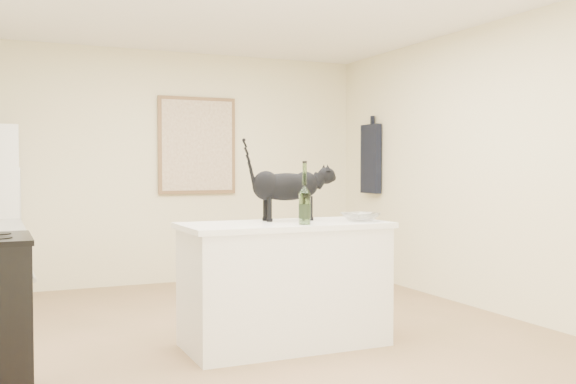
{
  "coord_description": "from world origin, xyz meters",
  "views": [
    {
      "loc": [
        -1.83,
        -4.59,
        1.3
      ],
      "look_at": [
        0.15,
        -0.15,
        1.12
      ],
      "focal_mm": 41.29,
      "sensor_mm": 36.0,
      "label": 1
    }
  ],
  "objects": [
    {
      "name": "floor",
      "position": [
        0.0,
        0.0,
        0.0
      ],
      "size": [
        5.5,
        5.5,
        0.0
      ],
      "primitive_type": "plane",
      "color": "#997251",
      "rests_on": "ground"
    },
    {
      "name": "wall_back",
      "position": [
        0.0,
        2.75,
        1.3
      ],
      "size": [
        4.5,
        0.0,
        4.5
      ],
      "primitive_type": "plane",
      "rotation": [
        1.57,
        0.0,
        0.0
      ],
      "color": "beige",
      "rests_on": "ground"
    },
    {
      "name": "wall_front",
      "position": [
        0.0,
        -2.75,
        1.3
      ],
      "size": [
        4.5,
        0.0,
        4.5
      ],
      "primitive_type": "plane",
      "rotation": [
        -1.57,
        0.0,
        0.0
      ],
      "color": "beige",
      "rests_on": "ground"
    },
    {
      "name": "wall_right",
      "position": [
        2.25,
        0.0,
        1.3
      ],
      "size": [
        0.0,
        5.5,
        5.5
      ],
      "primitive_type": "plane",
      "rotation": [
        1.57,
        0.0,
        -1.57
      ],
      "color": "beige",
      "rests_on": "ground"
    },
    {
      "name": "island_base",
      "position": [
        0.1,
        -0.2,
        0.43
      ],
      "size": [
        1.44,
        0.67,
        0.86
      ],
      "primitive_type": "cube",
      "color": "white",
      "rests_on": "floor"
    },
    {
      "name": "island_top",
      "position": [
        0.1,
        -0.2,
        0.88
      ],
      "size": [
        1.5,
        0.7,
        0.04
      ],
      "primitive_type": "cube",
      "color": "white",
      "rests_on": "island_base"
    },
    {
      "name": "artwork_frame",
      "position": [
        0.3,
        2.72,
        1.55
      ],
      "size": [
        0.9,
        0.03,
        1.1
      ],
      "primitive_type": "cube",
      "color": "brown",
      "rests_on": "wall_back"
    },
    {
      "name": "artwork_canvas",
      "position": [
        0.3,
        2.7,
        1.55
      ],
      "size": [
        0.82,
        0.0,
        1.02
      ],
      "primitive_type": "cube",
      "color": "beige",
      "rests_on": "wall_back"
    },
    {
      "name": "hanging_garment",
      "position": [
        2.19,
        2.05,
        1.4
      ],
      "size": [
        0.08,
        0.34,
        0.8
      ],
      "primitive_type": "cube",
      "color": "black",
      "rests_on": "wall_right"
    },
    {
      "name": "black_cat",
      "position": [
        0.18,
        -0.05,
        1.13
      ],
      "size": [
        0.66,
        0.23,
        0.46
      ],
      "primitive_type": null,
      "rotation": [
        0.0,
        0.0,
        -0.05
      ],
      "color": "black",
      "rests_on": "island_top"
    },
    {
      "name": "wine_bottle",
      "position": [
        0.16,
        -0.4,
        1.1
      ],
      "size": [
        0.09,
        0.09,
        0.39
      ],
      "primitive_type": "cylinder",
      "rotation": [
        0.0,
        0.0,
        0.06
      ],
      "color": "#325B24",
      "rests_on": "island_top"
    },
    {
      "name": "glass_bowl",
      "position": [
        0.66,
        -0.32,
        0.93
      ],
      "size": [
        0.3,
        0.3,
        0.06
      ],
      "primitive_type": "imported",
      "rotation": [
        0.0,
        0.0,
        0.14
      ],
      "color": "silver",
      "rests_on": "island_top"
    },
    {
      "name": "fridge_paper",
      "position": [
        -1.6,
        2.44,
        1.37
      ],
      "size": [
        0.02,
        0.15,
        0.19
      ],
      "primitive_type": "cube",
      "rotation": [
        0.0,
        0.0,
        -0.09
      ],
      "color": "silver",
      "rests_on": "fridge"
    }
  ]
}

